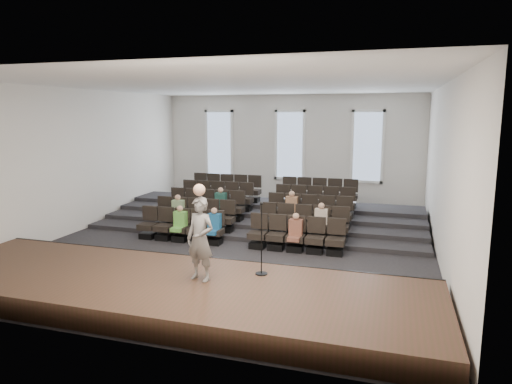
% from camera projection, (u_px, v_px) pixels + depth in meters
% --- Properties ---
extents(ground, '(14.00, 14.00, 0.00)m').
position_uv_depth(ground, '(242.00, 241.00, 14.98)').
color(ground, black).
rests_on(ground, ground).
extents(ceiling, '(12.00, 14.00, 0.02)m').
position_uv_depth(ceiling, '(241.00, 85.00, 14.13)').
color(ceiling, white).
rests_on(ceiling, ground).
extents(wall_back, '(12.00, 0.04, 5.00)m').
position_uv_depth(wall_back, '(290.00, 149.00, 21.17)').
color(wall_back, silver).
rests_on(wall_back, ground).
extents(wall_front, '(12.00, 0.04, 5.00)m').
position_uv_depth(wall_front, '(111.00, 209.00, 7.94)').
color(wall_front, silver).
rests_on(wall_front, ground).
extents(wall_left, '(0.04, 14.00, 5.00)m').
position_uv_depth(wall_left, '(82.00, 160.00, 16.30)').
color(wall_left, silver).
rests_on(wall_left, ground).
extents(wall_right, '(0.04, 14.00, 5.00)m').
position_uv_depth(wall_right, '(444.00, 172.00, 12.82)').
color(wall_right, silver).
rests_on(wall_right, ground).
extents(stage, '(11.80, 3.60, 0.50)m').
position_uv_depth(stage, '(168.00, 291.00, 10.13)').
color(stage, '#3D251A').
rests_on(stage, ground).
extents(stage_lip, '(11.80, 0.06, 0.52)m').
position_uv_depth(stage_lip, '(200.00, 266.00, 11.80)').
color(stage_lip, black).
rests_on(stage_lip, ground).
extents(risers, '(11.80, 4.80, 0.60)m').
position_uv_depth(risers, '(268.00, 215.00, 17.94)').
color(risers, black).
rests_on(risers, ground).
extents(seating_rows, '(6.80, 4.70, 1.67)m').
position_uv_depth(seating_rows, '(255.00, 211.00, 16.32)').
color(seating_rows, black).
rests_on(seating_rows, ground).
extents(windows, '(8.44, 0.10, 3.24)m').
position_uv_depth(windows, '(290.00, 145.00, 21.08)').
color(windows, white).
rests_on(windows, wall_back).
extents(audience, '(5.45, 2.64, 1.10)m').
position_uv_depth(audience, '(242.00, 215.00, 15.16)').
color(audience, '#61AE45').
rests_on(audience, seating_rows).
extents(speaker, '(0.76, 0.59, 1.86)m').
position_uv_depth(speaker, '(200.00, 239.00, 9.96)').
color(speaker, slate).
rests_on(speaker, stage).
extents(mic_stand, '(0.28, 0.28, 1.68)m').
position_uv_depth(mic_stand, '(261.00, 253.00, 10.38)').
color(mic_stand, black).
rests_on(mic_stand, stage).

